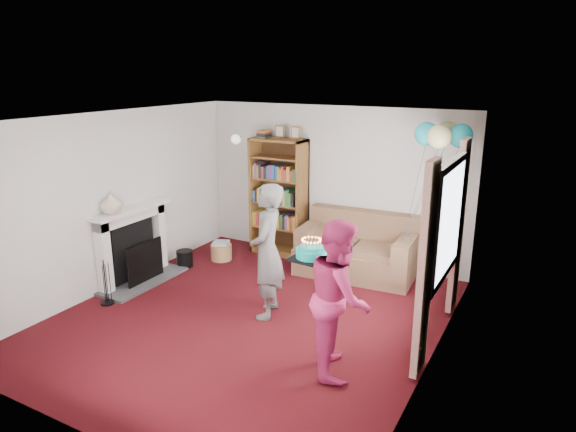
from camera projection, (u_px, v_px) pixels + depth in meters
The scene contains 16 objects.
ground at pixel (250, 318), 6.52m from camera, with size 5.00×5.00×0.00m, color #330708.
wall_back at pixel (332, 184), 8.29m from camera, with size 4.50×0.02×2.50m, color silver.
wall_left at pixel (113, 201), 7.21m from camera, with size 0.02×5.00×2.50m, color silver.
wall_right at pixel (437, 255), 5.14m from camera, with size 0.02×5.00×2.50m, color silver.
ceiling at pixel (245, 118), 5.83m from camera, with size 4.50×5.00×0.01m, color white.
fireplace at pixel (136, 249), 7.50m from camera, with size 0.55×1.80×1.12m.
window_bay at pixel (445, 242), 5.68m from camera, with size 0.14×2.02×2.20m.
wall_sconce at pixel (236, 139), 8.80m from camera, with size 0.16×0.23×0.16m.
bookcase at pixel (279, 198), 8.59m from camera, with size 0.93×0.42×2.17m.
sofa at pixel (358, 251), 7.87m from camera, with size 1.76×0.93×0.93m.
wicker_basket at pixel (221, 251), 8.47m from camera, with size 0.35×0.35×0.32m.
person_striped at pixel (267, 251), 6.38m from camera, with size 0.63×0.41×1.72m, color black.
person_magenta at pixel (339, 297), 5.20m from camera, with size 0.79×0.62×1.64m, color #C32761.
birthday_cake at pixel (311, 253), 5.39m from camera, with size 0.39×0.39×0.22m.
balloons at pixel (443, 135), 6.65m from camera, with size 0.80×0.75×1.70m.
mantel_vase at pixel (111, 203), 7.01m from camera, with size 0.30×0.30×0.31m, color beige.
Camera 1 is at (3.25, -4.96, 3.05)m, focal length 32.00 mm.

